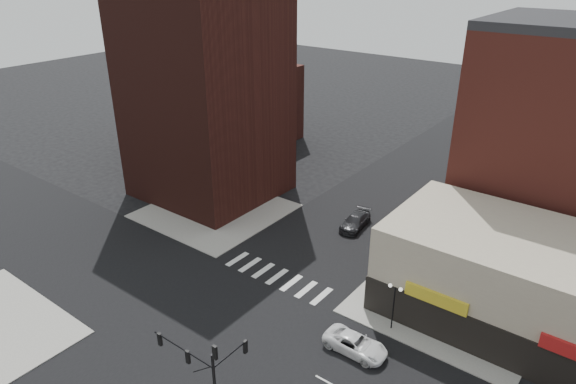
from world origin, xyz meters
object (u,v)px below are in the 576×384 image
Objects in this scene: street_lamp_ne at (394,296)px; white_suv at (355,344)px; dark_sedan_north at (355,221)px; traffic_signal at (207,370)px.

street_lamp_ne reaches higher than white_suv.
street_lamp_ne is at bearing -56.78° from dark_sedan_north.
white_suv is at bearing -104.34° from street_lamp_ne.
traffic_signal is 1.87× the size of street_lamp_ne.
white_suv is at bearing 72.44° from traffic_signal.
street_lamp_ne is at bearing -14.55° from white_suv.
white_suv is 19.96m from dark_sedan_north.
traffic_signal is at bearing -84.63° from dark_sedan_north.
traffic_signal is 16.62m from street_lamp_ne.
traffic_signal is 1.48× the size of dark_sedan_north.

